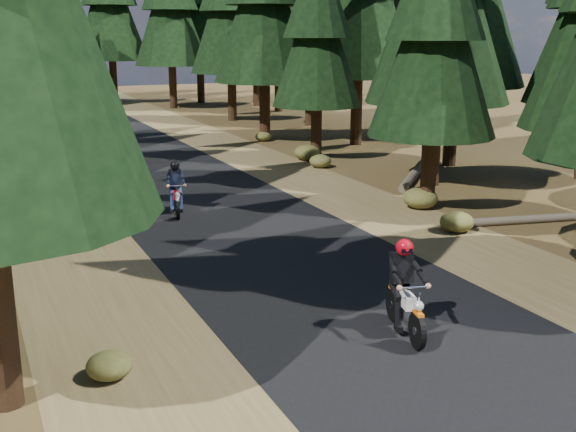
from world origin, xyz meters
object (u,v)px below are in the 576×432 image
Objects in this scene: log_far at (518,220)px; rider_lead at (405,304)px; log_near at (413,175)px; rider_follow at (176,197)px.

rider_lead is (-7.23, -5.22, 0.47)m from log_far.
log_near is 6.65m from log_far.
rider_lead is at bearing -172.52° from log_near.
log_far is at bearing -145.50° from log_near.
rider_lead reaches higher than log_far.
log_near is 2.43× the size of rider_lead.
log_near is at bearing -158.37° from rider_follow.
rider_follow is (-1.37, 10.26, -0.05)m from rider_lead.
log_near is 14.32m from rider_lead.
log_near is at bearing 94.00° from log_far.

